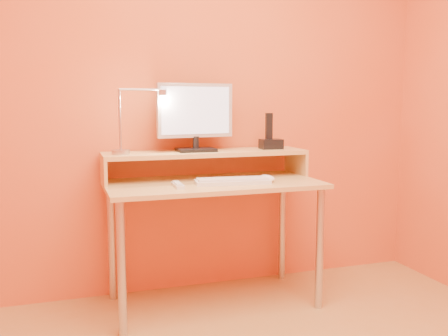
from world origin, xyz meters
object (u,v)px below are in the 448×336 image
object	(u,v)px
keyboard	(233,182)
remote_control	(178,185)
monitor_panel	(195,110)
mouse	(267,178)
lamp_base	(121,152)
phone_dock	(271,144)

from	to	relation	value
keyboard	remote_control	xyz separation A→B (m)	(-0.31, -0.01, -0.00)
monitor_panel	remote_control	world-z (taller)	monitor_panel
mouse	keyboard	bearing A→B (deg)	164.04
monitor_panel	lamp_base	world-z (taller)	monitor_panel
mouse	remote_control	world-z (taller)	mouse
remote_control	mouse	bearing A→B (deg)	3.04
lamp_base	remote_control	xyz separation A→B (m)	(0.27, -0.23, -0.16)
phone_dock	keyboard	xyz separation A→B (m)	(-0.34, -0.25, -0.18)
monitor_panel	phone_dock	world-z (taller)	monitor_panel
lamp_base	keyboard	xyz separation A→B (m)	(0.58, -0.22, -0.16)
remote_control	phone_dock	bearing A→B (deg)	23.45
remote_control	keyboard	bearing A→B (deg)	2.77
monitor_panel	keyboard	world-z (taller)	monitor_panel
lamp_base	mouse	xyz separation A→B (m)	(0.78, -0.22, -0.15)
monitor_panel	remote_control	xyz separation A→B (m)	(-0.17, -0.27, -0.39)
phone_dock	mouse	world-z (taller)	phone_dock
mouse	lamp_base	bearing A→B (deg)	146.86
lamp_base	keyboard	size ratio (longest dim) A/B	0.24
keyboard	mouse	size ratio (longest dim) A/B	3.55
monitor_panel	lamp_base	distance (m)	0.49
remote_control	monitor_panel	bearing A→B (deg)	59.36
phone_dock	remote_control	size ratio (longest dim) A/B	0.80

